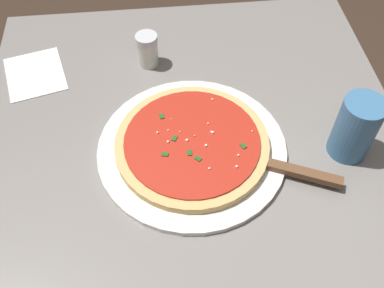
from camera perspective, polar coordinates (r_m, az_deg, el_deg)
name	(u,v)px	position (r m, az deg, el deg)	size (l,w,h in m)	color
restaurant_table	(195,195)	(0.94, 0.36, -6.65)	(0.90, 0.81, 0.78)	black
serving_plate	(192,149)	(0.81, 0.00, -0.62)	(0.35, 0.35, 0.01)	white
pizza	(192,144)	(0.79, 0.00, 0.05)	(0.28, 0.28, 0.02)	#DBB26B
pizza_server	(282,168)	(0.78, 11.57, -3.11)	(0.13, 0.22, 0.01)	silver
cup_tall_drink	(356,128)	(0.82, 20.50, 1.96)	(0.07, 0.07, 0.12)	teal
napkin_folded_right	(35,74)	(1.01, -19.74, 8.57)	(0.14, 0.12, 0.00)	white
parmesan_shaker	(147,50)	(0.95, -5.82, 12.11)	(0.05, 0.05, 0.07)	silver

